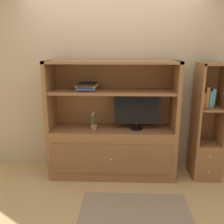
{
  "coord_description": "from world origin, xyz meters",
  "views": [
    {
      "loc": [
        0.12,
        -2.79,
        1.77
      ],
      "look_at": [
        0.0,
        0.35,
        0.95
      ],
      "focal_mm": 38.48,
      "sensor_mm": 36.0,
      "label": 1
    }
  ],
  "objects_px": {
    "tv_monitor": "(137,110)",
    "upright_book_row": "(207,98)",
    "media_console": "(112,140)",
    "magazine_stack": "(87,87)",
    "potted_plant": "(94,125)",
    "bookshelf_tall": "(206,139)"
  },
  "relations": [
    {
      "from": "upright_book_row",
      "to": "potted_plant",
      "type": "bearing_deg",
      "value": -178.52
    },
    {
      "from": "media_console",
      "to": "tv_monitor",
      "type": "relative_size",
      "value": 2.77
    },
    {
      "from": "media_console",
      "to": "magazine_stack",
      "type": "height_order",
      "value": "media_console"
    },
    {
      "from": "upright_book_row",
      "to": "tv_monitor",
      "type": "bearing_deg",
      "value": -178.73
    },
    {
      "from": "potted_plant",
      "to": "media_console",
      "type": "bearing_deg",
      "value": 10.03
    },
    {
      "from": "tv_monitor",
      "to": "magazine_stack",
      "type": "height_order",
      "value": "magazine_stack"
    },
    {
      "from": "bookshelf_tall",
      "to": "magazine_stack",
      "type": "bearing_deg",
      "value": -179.71
    },
    {
      "from": "tv_monitor",
      "to": "bookshelf_tall",
      "type": "distance_m",
      "value": 1.06
    },
    {
      "from": "tv_monitor",
      "to": "potted_plant",
      "type": "xyz_separation_m",
      "value": [
        -0.59,
        -0.02,
        -0.21
      ]
    },
    {
      "from": "tv_monitor",
      "to": "bookshelf_tall",
      "type": "height_order",
      "value": "bookshelf_tall"
    },
    {
      "from": "magazine_stack",
      "to": "potted_plant",
      "type": "bearing_deg",
      "value": -25.1
    },
    {
      "from": "media_console",
      "to": "magazine_stack",
      "type": "distance_m",
      "value": 0.84
    },
    {
      "from": "magazine_stack",
      "to": "upright_book_row",
      "type": "distance_m",
      "value": 1.61
    },
    {
      "from": "upright_book_row",
      "to": "magazine_stack",
      "type": "bearing_deg",
      "value": 179.92
    },
    {
      "from": "media_console",
      "to": "upright_book_row",
      "type": "relative_size",
      "value": 6.3
    },
    {
      "from": "tv_monitor",
      "to": "upright_book_row",
      "type": "height_order",
      "value": "upright_book_row"
    },
    {
      "from": "media_console",
      "to": "magazine_stack",
      "type": "xyz_separation_m",
      "value": [
        -0.34,
        -0.0,
        0.76
      ]
    },
    {
      "from": "tv_monitor",
      "to": "upright_book_row",
      "type": "xyz_separation_m",
      "value": [
        0.93,
        0.02,
        0.17
      ]
    },
    {
      "from": "potted_plant",
      "to": "magazine_stack",
      "type": "bearing_deg",
      "value": 154.9
    },
    {
      "from": "media_console",
      "to": "tv_monitor",
      "type": "bearing_deg",
      "value": -4.44
    },
    {
      "from": "tv_monitor",
      "to": "media_console",
      "type": "bearing_deg",
      "value": 175.56
    },
    {
      "from": "potted_plant",
      "to": "bookshelf_tall",
      "type": "relative_size",
      "value": 0.15
    }
  ]
}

